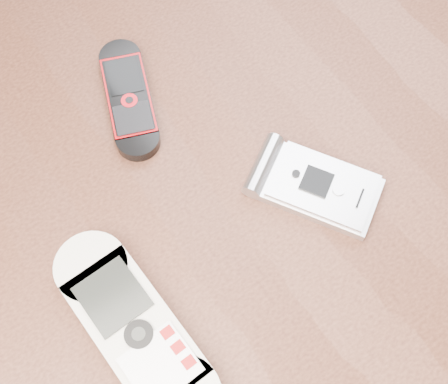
{
  "coord_description": "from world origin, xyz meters",
  "views": [
    {
      "loc": [
        -0.12,
        -0.18,
        1.23
      ],
      "look_at": [
        0.01,
        0.0,
        0.76
      ],
      "focal_mm": 50.0,
      "sensor_mm": 36.0,
      "label": 1
    }
  ],
  "objects_px": {
    "nokia_white": "(135,330)",
    "motorola_razr": "(319,187)",
    "table": "(220,243)",
    "nokia_black_red": "(129,98)"
  },
  "relations": [
    {
      "from": "table",
      "to": "motorola_razr",
      "type": "relative_size",
      "value": 10.62
    },
    {
      "from": "nokia_white",
      "to": "motorola_razr",
      "type": "bearing_deg",
      "value": 2.09
    },
    {
      "from": "nokia_white",
      "to": "motorola_razr",
      "type": "relative_size",
      "value": 1.61
    },
    {
      "from": "table",
      "to": "motorola_razr",
      "type": "height_order",
      "value": "motorola_razr"
    },
    {
      "from": "nokia_white",
      "to": "nokia_black_red",
      "type": "xyz_separation_m",
      "value": [
        0.11,
        0.19,
        -0.0
      ]
    },
    {
      "from": "motorola_razr",
      "to": "nokia_black_red",
      "type": "bearing_deg",
      "value": 85.06
    },
    {
      "from": "table",
      "to": "motorola_razr",
      "type": "bearing_deg",
      "value": -29.6
    },
    {
      "from": "table",
      "to": "nokia_black_red",
      "type": "xyz_separation_m",
      "value": [
        -0.01,
        0.13,
        0.11
      ]
    },
    {
      "from": "table",
      "to": "nokia_white",
      "type": "height_order",
      "value": "nokia_white"
    },
    {
      "from": "table",
      "to": "nokia_black_red",
      "type": "bearing_deg",
      "value": 94.33
    }
  ]
}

